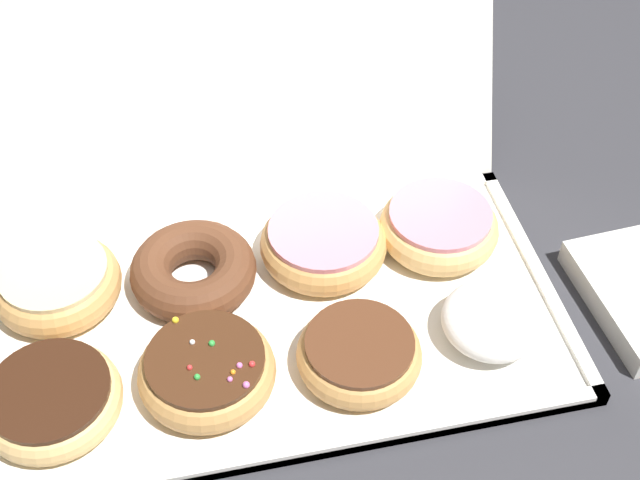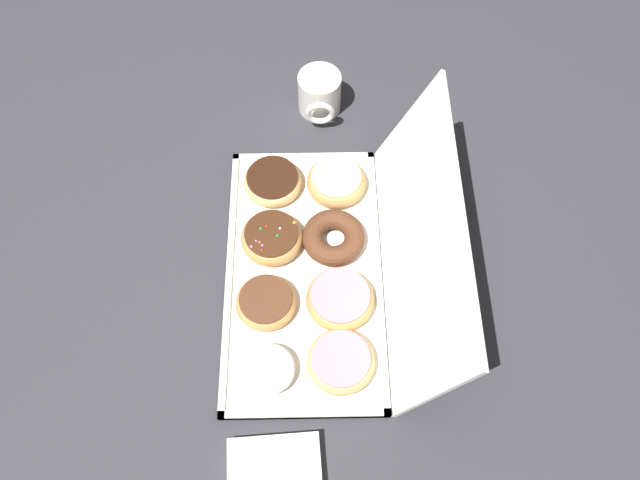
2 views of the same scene
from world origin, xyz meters
TOP-DOWN VIEW (x-y plane):
  - ground_plane at (0.00, 0.00)m, footprint 3.00×3.00m
  - donut_box at (0.00, 0.00)m, footprint 0.53×0.28m
  - box_lid_open at (0.00, 0.19)m, footprint 0.53×0.11m
  - chocolate_frosted_donut_0 at (-0.19, -0.06)m, footprint 0.11×0.11m
  - sprinkle_donut_1 at (-0.06, -0.06)m, footprint 0.12×0.12m
  - chocolate_frosted_donut_2 at (0.07, -0.07)m, footprint 0.11×0.11m
  - powdered_filled_donut_3 at (0.19, -0.06)m, footprint 0.09×0.09m
  - glazed_ring_donut_4 at (-0.18, 0.06)m, footprint 0.12×0.12m
  - chocolate_cake_ring_donut_5 at (-0.06, 0.06)m, footprint 0.12×0.12m
  - pink_frosted_donut_6 at (0.06, 0.06)m, footprint 0.12×0.12m
  - pink_frosted_donut_7 at (0.18, 0.06)m, footprint 0.12×0.12m
  - coffee_mug at (-0.39, 0.03)m, footprint 0.11×0.09m

SIDE VIEW (x-z plane):
  - ground_plane at x=0.00m, z-range 0.00..0.00m
  - donut_box at x=0.00m, z-range 0.00..0.01m
  - chocolate_frosted_donut_0 at x=-0.19m, z-range 0.01..0.05m
  - chocolate_frosted_donut_2 at x=0.07m, z-range 0.01..0.05m
  - chocolate_cake_ring_donut_5 at x=-0.06m, z-range 0.01..0.05m
  - sprinkle_donut_1 at x=-0.06m, z-range 0.01..0.05m
  - pink_frosted_donut_6 at x=0.06m, z-range 0.01..0.05m
  - powdered_filled_donut_3 at x=0.19m, z-range 0.01..0.05m
  - pink_frosted_donut_7 at x=0.18m, z-range 0.01..0.05m
  - glazed_ring_donut_4 at x=-0.18m, z-range 0.01..0.05m
  - coffee_mug at x=-0.39m, z-range 0.00..0.09m
  - box_lid_open at x=0.00m, z-range 0.00..0.25m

